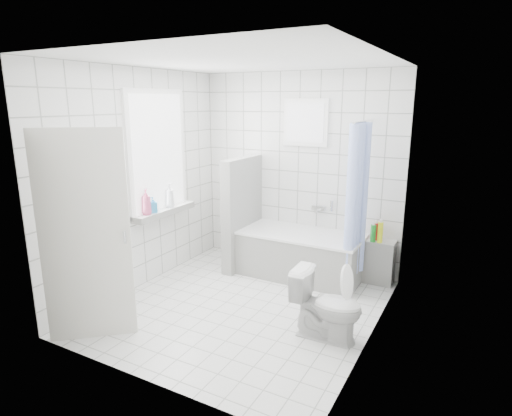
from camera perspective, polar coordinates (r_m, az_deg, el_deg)
The scene contains 19 objects.
ground at distance 4.88m, azimuth -1.81°, elevation -12.97°, with size 3.00×3.00×0.00m, color white.
ceiling at distance 4.37m, azimuth -2.08°, elevation 19.07°, with size 3.00×3.00×0.00m, color white.
wall_back at distance 5.77m, azimuth 5.64°, elevation 4.83°, with size 2.80×0.02×2.60m, color white.
wall_front at distance 3.28m, azimuth -15.30°, elevation -2.70°, with size 2.80×0.02×2.60m, color white.
wall_left at distance 5.28m, azimuth -15.18°, elevation 3.56°, with size 0.02×3.00×2.60m, color white.
wall_right at distance 3.94m, azimuth 15.91°, elevation 0.05°, with size 0.02×3.00×2.60m, color white.
window_left at distance 5.43m, azimuth -12.86°, elevation 7.17°, with size 0.01×0.90×1.40m, color white.
window_back at distance 5.62m, azimuth 6.58°, elevation 11.23°, with size 0.50×0.01×0.50m, color white.
window_sill at distance 5.53m, azimuth -12.09°, elevation -0.47°, with size 0.18×1.02×0.08m, color white.
door at distance 4.22m, azimuth -21.79°, elevation -3.75°, with size 0.04×0.80×2.00m, color silver.
bathtub at distance 5.60m, azimuth 6.00°, elevation -6.14°, with size 1.56×0.77×0.58m.
partition_wall at distance 5.78m, azimuth -1.84°, elevation -0.66°, with size 0.15×0.85×1.50m, color white.
tiled_ledge at distance 5.59m, azimuth 15.91°, elevation -6.86°, with size 0.40×0.24×0.55m, color white.
toilet at distance 4.21m, azimuth 9.45°, elevation -12.66°, with size 0.38×0.66×0.68m, color white.
curtain_rod at distance 5.02m, azimuth 14.16°, elevation 11.15°, with size 0.02×0.02×0.80m, color silver.
shower_curtain at distance 5.01m, azimuth 13.17°, elevation 0.79°, with size 0.14×0.48×1.78m, color #5273F1, non-canonical shape.
tub_faucet at distance 5.71m, azimuth 8.36°, elevation 0.03°, with size 0.18×0.06×0.06m, color silver.
sill_bottles at distance 5.39m, azimuth -13.02°, elevation 1.13°, with size 0.16×0.58×0.31m.
ledge_bottles at distance 5.42m, azimuth 15.78°, elevation -3.15°, with size 0.15×0.16×0.25m.
Camera 1 is at (2.20, -3.75, 2.22)m, focal length 30.00 mm.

